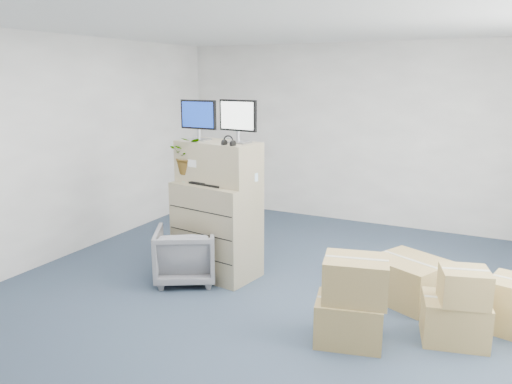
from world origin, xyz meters
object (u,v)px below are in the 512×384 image
filing_cabinet_lower (217,229)px  monitor_right (238,119)px  water_bottle (225,173)px  potted_plant (189,161)px  office_chair (186,252)px  monitor_left (198,118)px  keyboard (209,184)px

filing_cabinet_lower → monitor_right: (0.27, 0.04, 1.28)m
monitor_right → water_bottle: (-0.17, -0.02, -0.61)m
potted_plant → office_chair: 1.05m
potted_plant → office_chair: (0.12, -0.29, -1.00)m
filing_cabinet_lower → water_bottle: size_ratio=4.52×
monitor_right → potted_plant: 0.78m
monitor_left → water_bottle: bearing=-5.1°
keyboard → office_chair: keyboard is taller
monitor_right → keyboard: 0.80m
water_bottle → potted_plant: size_ratio=0.45×
monitor_left → office_chair: monitor_left is taller
monitor_left → water_bottle: monitor_left is taller
monitor_left → potted_plant: size_ratio=0.86×
keyboard → water_bottle: (0.14, 0.12, 0.11)m
filing_cabinet_lower → potted_plant: (-0.34, -0.03, 0.79)m
office_chair → keyboard: bearing=-159.3°
monitor_right → office_chair: monitor_right is taller
monitor_left → office_chair: (0.04, -0.39, -1.48)m
filing_cabinet_lower → monitor_right: monitor_right is taller
filing_cabinet_lower → water_bottle: bearing=21.9°
filing_cabinet_lower → monitor_left: bearing=174.6°
monitor_left → potted_plant: (-0.08, -0.10, -0.49)m
monitor_left → monitor_right: monitor_right is taller
filing_cabinet_lower → office_chair: bearing=-115.4°
monitor_left → office_chair: size_ratio=0.68×
filing_cabinet_lower → potted_plant: size_ratio=2.05×
keyboard → water_bottle: size_ratio=1.84×
monitor_right → keyboard: monitor_right is taller
monitor_right → office_chair: size_ratio=0.70×
water_bottle → office_chair: (-0.32, -0.34, -0.88)m
filing_cabinet_lower → water_bottle: water_bottle is taller
potted_plant → office_chair: bearing=-68.1°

